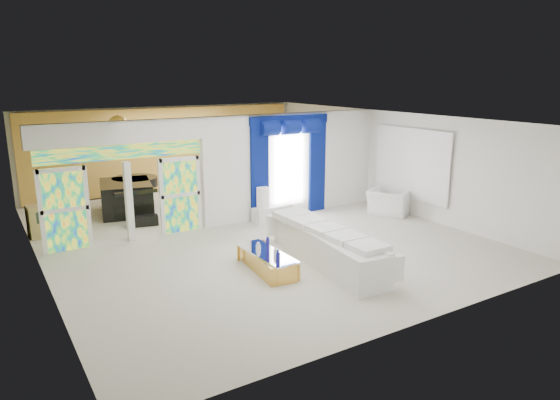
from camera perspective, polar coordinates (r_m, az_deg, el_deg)
floor at (r=13.46m, az=-3.78°, el=-3.66°), size 12.00×12.00×0.00m
dividing_wall at (r=15.01m, az=1.59°, el=4.11°), size 5.70×0.18×3.00m
dividing_header at (r=12.81m, az=-17.57°, el=7.30°), size 4.30×0.18×0.55m
stained_panel_left at (r=12.84m, az=-23.15°, el=-1.01°), size 0.95×0.04×2.00m
stained_panel_right at (r=13.52m, az=-11.19°, el=0.58°), size 0.95×0.04×2.00m
stained_transom at (r=12.87m, az=-17.41°, el=5.20°), size 4.00×0.05×0.35m
window_pane at (r=14.80m, az=0.99°, el=3.77°), size 1.00×0.02×2.30m
blue_drape_left at (r=14.28m, az=-2.32°, el=3.18°), size 0.55×0.10×2.80m
blue_drape_right at (r=15.34m, az=4.21°, el=3.91°), size 0.55×0.10×2.80m
blue_pelmet at (r=14.60m, az=1.08°, el=9.06°), size 2.60×0.12×0.25m
wall_mirror at (r=15.26m, az=14.62°, el=4.01°), size 0.04×2.70×1.90m
gold_curtains at (r=18.44m, az=-12.56°, el=5.63°), size 9.70×0.12×2.90m
white_sofa at (r=11.25m, az=5.26°, el=-5.32°), size 1.28×3.90×0.73m
coffee_table at (r=10.84m, az=-1.48°, el=-6.99°), size 0.79×1.81×0.39m
console_table at (r=14.54m, az=-0.90°, el=-1.45°), size 1.25×0.52×0.40m
table_lamp at (r=14.27m, az=-1.94°, el=0.28°), size 0.36×0.36×0.58m
armchair at (r=15.41m, az=12.26°, el=-0.23°), size 1.43×1.49×0.75m
grand_piano at (r=15.90m, az=-16.99°, el=0.28°), size 1.78×2.12×0.95m
piano_bench at (r=14.49m, az=-15.24°, el=-2.29°), size 0.87×0.48×0.27m
tv_console at (r=14.38m, az=-25.49°, el=-2.15°), size 0.62×0.57×0.83m
chandelier at (r=15.27m, az=-17.83°, el=7.97°), size 0.60×0.60×0.60m
decanters at (r=10.62m, az=-1.13°, el=-5.73°), size 0.24×0.93×0.30m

